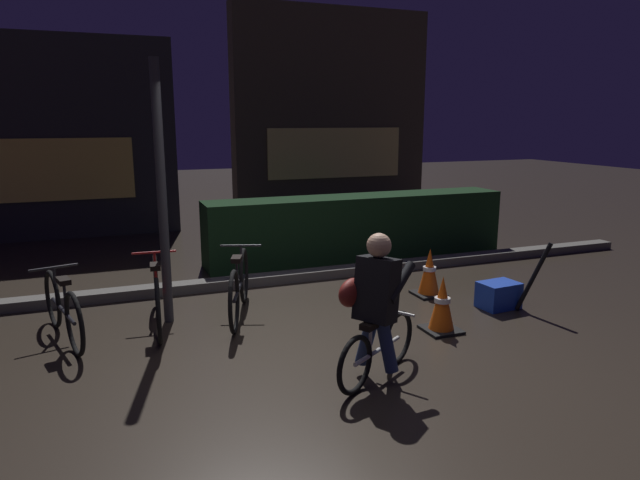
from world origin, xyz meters
name	(u,v)px	position (x,y,z in m)	size (l,w,h in m)	color
ground_plane	(323,345)	(0.00, 0.00, 0.00)	(40.00, 40.00, 0.00)	#2D261E
sidewalk_curb	(263,279)	(0.00, 2.20, 0.06)	(12.00, 0.24, 0.12)	#56544F
hedge_row	(358,227)	(1.80, 3.10, 0.49)	(4.80, 0.70, 0.98)	black
storefront_left	(19,139)	(-3.21, 6.50, 1.79)	(5.33, 0.54, 3.60)	#262328
storefront_right	(331,114)	(3.00, 7.20, 2.24)	(4.49, 0.54, 4.51)	#42382D
street_post	(162,195)	(-1.32, 1.20, 1.37)	(0.10, 0.10, 2.73)	#2D2D33
parked_bike_left_mid	(63,309)	(-2.33, 1.02, 0.32)	(0.51, 1.47, 0.70)	black
parked_bike_center_left	(157,295)	(-1.43, 1.10, 0.34)	(0.46, 1.62, 0.75)	black
parked_bike_center_right	(239,286)	(-0.56, 1.08, 0.34)	(0.60, 1.55, 0.75)	black
traffic_cone_near	(442,305)	(1.27, -0.10, 0.28)	(0.36, 0.36, 0.58)	black
traffic_cone_far	(429,273)	(1.79, 1.00, 0.28)	(0.36, 0.36, 0.59)	black
blue_crate	(499,295)	(2.29, 0.30, 0.15)	(0.44, 0.32, 0.30)	#193DB7
cyclist	(374,307)	(0.14, -0.81, 0.63)	(1.02, 0.68, 1.25)	black
closed_umbrella	(533,277)	(2.55, 0.05, 0.41)	(0.05, 0.05, 0.85)	black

